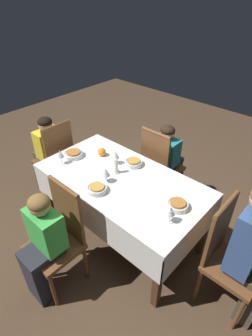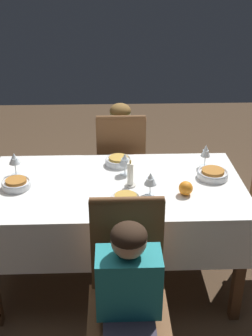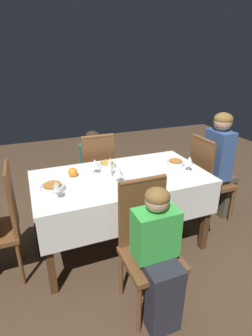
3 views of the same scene
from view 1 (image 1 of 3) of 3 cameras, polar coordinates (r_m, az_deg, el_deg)
ground_plane at (r=2.96m, az=-0.89°, el=-14.10°), size 8.00×8.00×0.00m
dining_table at (r=2.48m, az=-1.03°, el=-4.07°), size 1.60×0.87×0.77m
chair_west at (r=2.26m, az=21.13°, el=-16.99°), size 0.40×0.40×1.01m
chair_north at (r=2.30m, az=-14.16°, el=-13.80°), size 0.40×0.40×1.01m
chair_south at (r=3.01m, az=7.22°, el=0.71°), size 0.40×0.40×1.01m
chair_east at (r=3.23m, az=-14.95°, el=2.27°), size 0.40×0.40×1.01m
person_child_green at (r=2.24m, az=-17.89°, el=-15.65°), size 0.30×0.33×1.03m
person_child_teal at (r=3.13m, az=9.11°, el=2.12°), size 0.30×0.33×1.00m
person_child_yellow at (r=3.35m, az=-16.68°, el=3.62°), size 0.33×0.30×1.03m
bowl_west at (r=2.15m, az=11.23°, el=-7.84°), size 0.18×0.18×0.06m
wine_glass_west at (r=1.97m, az=9.62°, el=-9.21°), size 0.07×0.07×0.15m
bowl_north at (r=2.28m, az=-6.30°, el=-4.48°), size 0.18×0.18×0.06m
wine_glass_north at (r=2.33m, az=-4.46°, el=-0.98°), size 0.08×0.08×0.15m
bowl_south at (r=2.58m, az=1.67°, el=1.21°), size 0.17×0.17×0.06m
wine_glass_south at (r=2.56m, az=-2.32°, el=2.86°), size 0.08×0.08×0.14m
bowl_east at (r=2.77m, az=-11.33°, el=3.04°), size 0.20×0.20×0.06m
wine_glass_east at (r=2.64m, az=-14.10°, el=2.95°), size 0.06×0.06×0.16m
candle_centerpiece at (r=2.45m, az=-2.16°, el=0.27°), size 0.07×0.07×0.18m
orange_fruit at (r=2.73m, az=-5.30°, el=3.49°), size 0.08×0.08×0.08m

